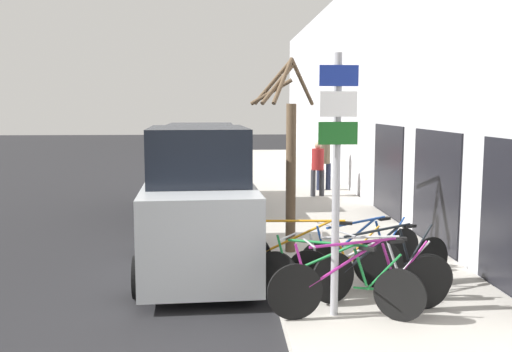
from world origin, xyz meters
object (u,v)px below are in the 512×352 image
Objects in this scene: bicycle_0 at (362,283)px; bicycle_5 at (362,252)px; bicycle_4 at (312,256)px; signpost at (337,171)px; pedestrian_near at (318,165)px; bicycle_2 at (368,271)px; bicycle_3 at (385,264)px; parked_car_1 at (201,172)px; street_tree at (289,155)px; pedestrian_far at (324,158)px; bicycle_1 at (335,280)px; parked_car_0 at (199,207)px.

bicycle_5 is (0.39, 1.55, -0.02)m from bicycle_0.
bicycle_0 is 1.36m from bicycle_4.
signpost is 2.24m from bicycle_5.
bicycle_2 is at bearing -108.26° from pedestrian_near.
bicycle_3 is at bearing -43.04° from bicycle_2.
parked_car_1 reaches higher than bicycle_4.
parked_car_1 is 1.33× the size of street_tree.
signpost is 8.41m from parked_car_1.
street_tree reaches higher than pedestrian_far.
bicycle_1 is 0.68m from bicycle_2.
bicycle_2 is at bearing -29.84° from bicycle_0.
bicycle_2 is at bearing 142.63° from bicycle_5.
bicycle_4 is 1.60× the size of pedestrian_near.
signpost is 1.51× the size of bicycle_5.
pedestrian_far is (3.55, 8.14, 0.05)m from parked_car_0.
street_tree reaches higher than bicycle_4.
bicycle_2 is 0.35m from bicycle_3.
bicycle_5 is 0.51× the size of parked_car_0.
signpost is 1.28× the size of bicycle_4.
pedestrian_near is (1.31, 9.21, 0.53)m from bicycle_1.
bicycle_2 is 8.85m from pedestrian_near.
signpost reaches higher than bicycle_4.
bicycle_4 is 1.19× the size of bicycle_5.
street_tree is (-0.25, 2.98, 1.35)m from bicycle_1.
parked_car_1 is at bearing 7.11° from bicycle_0.
pedestrian_near is at bearing 81.78° from signpost.
signpost is at bearing -77.11° from parked_car_1.
signpost reaches higher than parked_car_1.
parked_car_0 is at bearing -156.65° from street_tree.
bicycle_3 is 0.73m from bicycle_5.
bicycle_1 is 0.92× the size of bicycle_5.
parked_car_1 reaches higher than bicycle_5.
parked_car_0 is at bearing 31.32° from bicycle_3.
parked_car_0 reaches higher than bicycle_1.
bicycle_5 is at bearing 64.65° from signpost.
bicycle_5 is at bearing 5.73° from bicycle_1.
bicycle_2 is (0.24, 0.62, -0.03)m from bicycle_0.
pedestrian_near is at bearing -29.72° from bicycle_3.
bicycle_1 is at bearing -76.43° from parked_car_1.
bicycle_0 is at bearing 0.86° from signpost.
bicycle_4 reaches higher than bicycle_1.
parked_car_1 is 2.67× the size of pedestrian_far.
signpost is 1.91m from bicycle_4.
parked_car_0 reaches higher than bicycle_2.
bicycle_0 is at bearing -52.78° from parked_car_0.
pedestrian_near reaches higher than bicycle_2.
bicycle_2 is at bearing -41.63° from parked_car_0.
bicycle_3 is at bearing -69.43° from parked_car_1.
bicycle_4 is 0.74× the size of street_tree.
signpost is 1.44× the size of bicycle_3.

